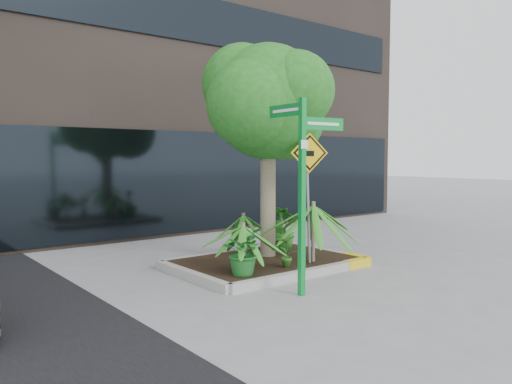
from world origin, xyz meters
TOP-DOWN VIEW (x-y plane):
  - ground at (0.00, 0.00)m, footprint 80.00×80.00m
  - planter at (0.23, 0.27)m, footprint 3.35×2.36m
  - tree at (0.44, 0.53)m, footprint 2.80×2.48m
  - palm_front at (0.75, -0.40)m, footprint 1.23×1.23m
  - palm_left at (-0.63, -0.13)m, footprint 0.89×0.89m
  - palm_back at (0.38, 1.20)m, footprint 0.86×0.86m
  - shrub_a at (-0.89, -0.44)m, footprint 0.96×0.96m
  - shrub_b at (1.04, 0.76)m, footprint 0.64×0.64m
  - shrub_c at (0.05, -0.46)m, footprint 0.32×0.32m
  - shrub_d at (0.80, 0.71)m, footprint 0.46×0.46m
  - street_sign_post at (-0.54, -1.45)m, footprint 0.86×0.87m
  - cattle_sign at (0.63, -0.40)m, footprint 0.67×0.27m

SIDE VIEW (x-z plane):
  - ground at x=0.00m, z-range 0.00..0.00m
  - planter at x=0.23m, z-range 0.03..0.18m
  - shrub_c at x=0.05m, z-range 0.15..0.76m
  - shrub_d at x=0.80m, z-range 0.15..0.81m
  - shrub_a at x=-0.89m, z-range 0.15..0.91m
  - shrub_b at x=1.04m, z-range 0.15..1.04m
  - palm_back at x=0.38m, z-range 0.39..1.35m
  - palm_left at x=-0.63m, z-range 0.39..1.38m
  - palm_front at x=0.75m, z-range 0.49..1.85m
  - cattle_sign at x=0.63m, z-range 0.56..2.88m
  - street_sign_post at x=-0.54m, z-range 0.34..3.23m
  - tree at x=0.44m, z-range 0.97..5.17m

